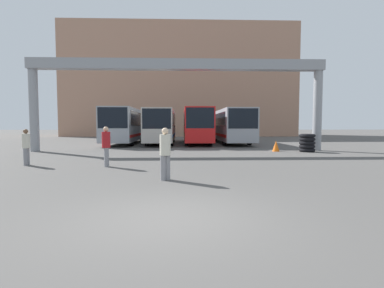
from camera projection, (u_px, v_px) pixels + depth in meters
The scene contains 12 objects.
ground_plane at pixel (169, 218), 5.86m from camera, with size 200.00×200.00×0.00m, color #514F4C.
building_backdrop at pixel (180, 84), 50.42m from camera, with size 36.14×12.00×17.27m.
overhead_gantry at pixel (178, 77), 20.44m from camera, with size 20.13×0.80×6.26m.
bus_slot_0 at pixel (126, 124), 28.69m from camera, with size 2.55×11.06×3.27m.
bus_slot_1 at pixel (161, 124), 28.66m from camera, with size 2.47×10.76×3.18m.
bus_slot_2 at pixel (197, 124), 29.00m from camera, with size 2.44×11.22×3.26m.
bus_slot_3 at pixel (231, 124), 29.65m from camera, with size 2.60×12.27×3.21m.
pedestrian_far_center at pixel (26, 146), 13.39m from camera, with size 0.34×0.34×1.63m.
pedestrian_near_right at pixel (165, 152), 9.85m from camera, with size 0.36×0.36×1.73m.
pedestrian_mid_right at pixel (106, 146), 12.96m from camera, with size 0.36×0.36×1.74m.
traffic_cone at pixel (276, 146), 20.37m from camera, with size 0.49×0.49×0.73m.
tire_stack at pixel (307, 143), 20.06m from camera, with size 1.04×1.04×1.20m.
Camera 1 is at (0.26, -5.76, 1.84)m, focal length 28.00 mm.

